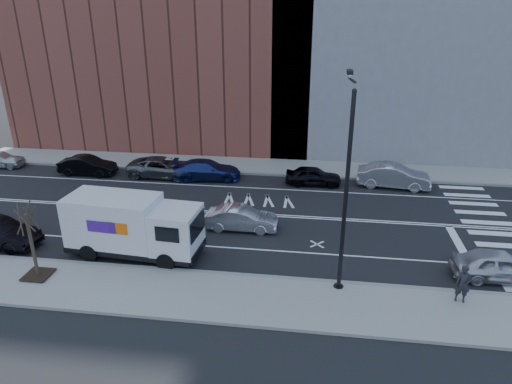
% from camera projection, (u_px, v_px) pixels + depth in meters
% --- Properties ---
extents(ground, '(120.00, 120.00, 0.00)m').
position_uv_depth(ground, '(221.00, 212.00, 28.36)').
color(ground, black).
rests_on(ground, ground).
extents(sidewalk_near, '(44.00, 3.60, 0.15)m').
position_uv_depth(sidewalk_near, '(180.00, 294.00, 20.28)').
color(sidewalk_near, gray).
rests_on(sidewalk_near, ground).
extents(sidewalk_far, '(44.00, 3.60, 0.15)m').
position_uv_depth(sidewalk_far, '(243.00, 165.00, 36.40)').
color(sidewalk_far, gray).
rests_on(sidewalk_far, ground).
extents(curb_near, '(44.00, 0.25, 0.17)m').
position_uv_depth(curb_near, '(191.00, 272.00, 21.92)').
color(curb_near, gray).
rests_on(curb_near, ground).
extents(curb_far, '(44.00, 0.25, 0.17)m').
position_uv_depth(curb_far, '(239.00, 173.00, 34.74)').
color(curb_far, gray).
rests_on(curb_far, ground).
extents(crosswalk, '(3.00, 14.00, 0.01)m').
position_uv_depth(crosswalk, '(491.00, 228.00, 26.38)').
color(crosswalk, white).
rests_on(crosswalk, ground).
extents(road_markings, '(40.00, 8.60, 0.01)m').
position_uv_depth(road_markings, '(221.00, 212.00, 28.36)').
color(road_markings, white).
rests_on(road_markings, ground).
extents(bldg_brick, '(26.00, 10.00, 22.00)m').
position_uv_depth(bldg_brick, '(163.00, 17.00, 39.44)').
color(bldg_brick, brown).
rests_on(bldg_brick, ground).
extents(streetlight, '(0.44, 4.02, 9.34)m').
position_uv_depth(streetlight, '(346.00, 181.00, 19.23)').
color(streetlight, black).
rests_on(streetlight, ground).
extents(street_tree, '(1.20, 1.20, 3.75)m').
position_uv_depth(street_tree, '(33.00, 252.00, 20.98)').
color(street_tree, black).
rests_on(street_tree, ground).
extents(fedex_van, '(7.03, 2.88, 3.14)m').
position_uv_depth(fedex_van, '(133.00, 226.00, 23.02)').
color(fedex_van, black).
rests_on(fedex_van, ground).
extents(far_parked_b, '(4.27, 1.51, 1.41)m').
position_uv_depth(far_parked_b, '(88.00, 166.00, 34.45)').
color(far_parked_b, black).
rests_on(far_parked_b, ground).
extents(far_parked_c, '(5.20, 2.48, 1.43)m').
position_uv_depth(far_parked_c, '(163.00, 167.00, 34.06)').
color(far_parked_c, '#575A5F').
rests_on(far_parked_c, ground).
extents(far_parked_d, '(5.19, 2.63, 1.44)m').
position_uv_depth(far_parked_d, '(207.00, 170.00, 33.52)').
color(far_parked_d, navy).
rests_on(far_parked_d, ground).
extents(far_parked_e, '(3.96, 1.67, 1.34)m').
position_uv_depth(far_parked_e, '(313.00, 176.00, 32.47)').
color(far_parked_e, black).
rests_on(far_parked_e, ground).
extents(far_parked_f, '(5.16, 2.27, 1.65)m').
position_uv_depth(far_parked_f, '(394.00, 176.00, 32.02)').
color(far_parked_f, '#B0B0B5').
rests_on(far_parked_f, ground).
extents(driving_sedan, '(4.11, 1.45, 1.35)m').
position_uv_depth(driving_sedan, '(241.00, 218.00, 26.04)').
color(driving_sedan, silver).
rests_on(driving_sedan, ground).
extents(near_parked_front, '(4.28, 1.81, 1.44)m').
position_uv_depth(near_parked_front, '(499.00, 265.00, 21.25)').
color(near_parked_front, silver).
rests_on(near_parked_front, ground).
extents(pedestrian, '(0.68, 0.50, 1.71)m').
position_uv_depth(pedestrian, '(463.00, 284.00, 19.34)').
color(pedestrian, '#232127').
rests_on(pedestrian, sidewalk_near).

